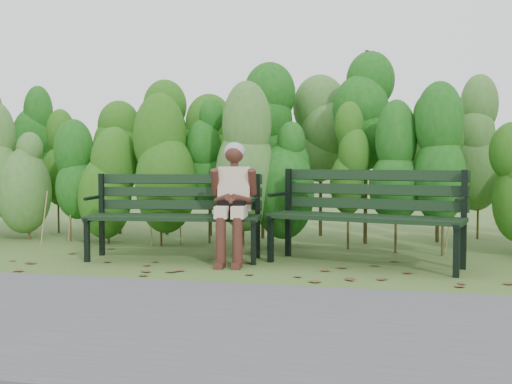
# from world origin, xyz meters

# --- Properties ---
(ground) EXTENTS (80.00, 80.00, 0.00)m
(ground) POSITION_xyz_m (0.00, 0.00, 0.00)
(ground) COLOR #495B2A
(footpath) EXTENTS (60.00, 2.50, 0.01)m
(footpath) POSITION_xyz_m (0.00, -2.20, 0.01)
(footpath) COLOR #474749
(footpath) RESTS_ON ground
(hedge_band) EXTENTS (11.04, 1.67, 2.42)m
(hedge_band) POSITION_xyz_m (0.00, 1.86, 1.26)
(hedge_band) COLOR #47381E
(hedge_band) RESTS_ON ground
(leaf_litter) EXTENTS (5.69, 2.26, 0.01)m
(leaf_litter) POSITION_xyz_m (0.35, 0.00, 0.00)
(leaf_litter) COLOR brown
(leaf_litter) RESTS_ON ground
(bench_left) EXTENTS (1.94, 0.83, 0.94)m
(bench_left) POSITION_xyz_m (-0.90, 0.30, 0.56)
(bench_left) COLOR black
(bench_left) RESTS_ON ground
(bench_right) EXTENTS (2.10, 1.11, 1.00)m
(bench_right) POSITION_xyz_m (1.18, 0.39, 0.59)
(bench_right) COLOR black
(bench_right) RESTS_ON ground
(seated_woman) EXTENTS (0.51, 0.75, 1.29)m
(seated_woman) POSITION_xyz_m (-0.22, 0.20, 0.74)
(seated_woman) COLOR beige
(seated_woman) RESTS_ON ground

